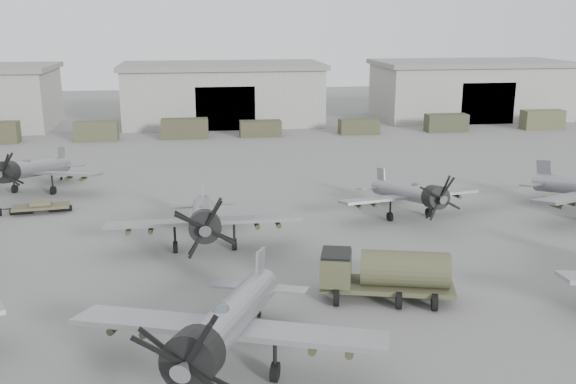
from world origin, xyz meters
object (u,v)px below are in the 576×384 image
(aircraft_mid_2, at_px, (411,193))
(aircraft_far_0, at_px, (31,170))
(aircraft_near_1, at_px, (226,324))
(tug_trailer, at_px, (5,208))
(aircraft_mid_1, at_px, (204,218))
(fuel_tanker, at_px, (385,272))

(aircraft_mid_2, height_order, aircraft_far_0, aircraft_far_0)
(aircraft_near_1, relative_size, tug_trailer, 1.80)
(aircraft_mid_1, height_order, aircraft_far_0, aircraft_mid_1)
(aircraft_near_1, relative_size, aircraft_mid_1, 1.07)
(aircraft_mid_1, distance_m, tug_trailer, 18.68)
(aircraft_far_0, relative_size, fuel_tanker, 1.59)
(aircraft_mid_2, relative_size, fuel_tanker, 1.49)
(aircraft_near_1, bearing_deg, aircraft_mid_1, 111.75)
(fuel_tanker, bearing_deg, aircraft_near_1, -127.91)
(fuel_tanker, height_order, tug_trailer, fuel_tanker)
(aircraft_mid_1, xyz_separation_m, aircraft_far_0, (-14.71, 16.80, -0.15))
(aircraft_mid_2, bearing_deg, aircraft_mid_1, -173.55)
(aircraft_mid_2, distance_m, fuel_tanker, 15.14)
(aircraft_mid_1, bearing_deg, aircraft_far_0, 131.35)
(aircraft_mid_1, height_order, aircraft_mid_2, aircraft_mid_1)
(aircraft_mid_1, xyz_separation_m, tug_trailer, (-15.39, 10.44, -1.78))
(aircraft_far_0, relative_size, tug_trailer, 1.59)
(aircraft_near_1, distance_m, tug_trailer, 30.67)
(aircraft_mid_2, height_order, tug_trailer, aircraft_mid_2)
(tug_trailer, bearing_deg, aircraft_near_1, -65.26)
(aircraft_mid_1, relative_size, aircraft_mid_2, 1.13)
(aircraft_mid_1, bearing_deg, aircraft_mid_2, 17.41)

